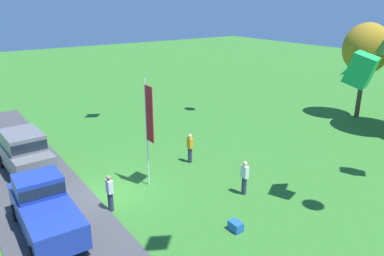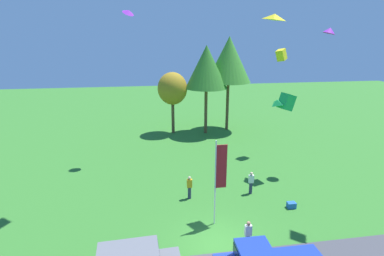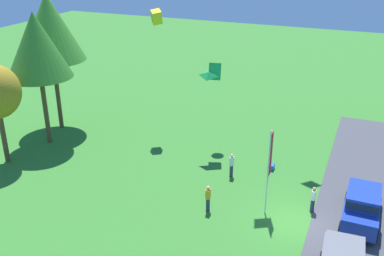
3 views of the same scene
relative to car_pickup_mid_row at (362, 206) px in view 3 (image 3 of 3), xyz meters
The scene contains 13 objects.
ground_plane 3.74m from the car_pickup_mid_row, 112.86° to the left, with size 120.00×120.00×0.00m, color #337528.
pavement_strip 1.81m from the car_pickup_mid_row, 162.99° to the left, with size 36.00×4.40×0.06m, color #424247.
car_pickup_mid_row is the anchor object (origin of this frame).
person_watching_sky 2.74m from the car_pickup_mid_row, 88.76° to the left, with size 0.36×0.24×1.71m.
person_on_lawn 8.87m from the car_pickup_mid_row, 74.84° to the left, with size 0.36×0.24×1.71m.
person_beside_suv 8.85m from the car_pickup_mid_row, 104.58° to the left, with size 0.36×0.24×1.71m.
tree_right_of_center 24.80m from the car_pickup_mid_row, 85.12° to the left, with size 4.90×4.90×10.34m.
tree_lone_near 26.44m from the car_pickup_mid_row, 78.69° to the left, with size 5.35×5.35×11.30m.
flag_banner 5.86m from the car_pickup_mid_row, 100.03° to the left, with size 0.71×0.08×5.42m.
cooler_box 7.67m from the car_pickup_mid_row, 54.99° to the left, with size 0.56×0.40×0.40m, color blue.
kite_box_trailing_tail 20.21m from the car_pickup_mid_row, 65.28° to the left, with size 0.72×0.72×1.00m, color yellow.
kite_diamond_over_trees 13.54m from the car_pickup_mid_row, 65.72° to the left, with size 1.08×0.85×0.34m, color green.
kite_box_topmost 13.60m from the car_pickup_mid_row, 62.41° to the left, with size 0.88×0.88×1.23m, color green.
Camera 3 is at (-22.40, -2.65, 15.39)m, focal length 42.00 mm.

